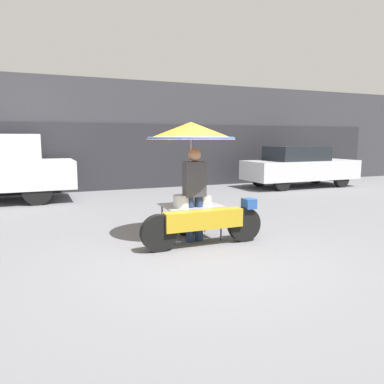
% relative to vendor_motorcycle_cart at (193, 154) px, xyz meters
% --- Properties ---
extents(ground_plane, '(36.00, 36.00, 0.00)m').
position_rel_vendor_motorcycle_cart_xyz_m(ground_plane, '(-0.27, -1.04, -1.58)').
color(ground_plane, slate).
extents(shopfront_building, '(28.00, 2.06, 3.96)m').
position_rel_vendor_motorcycle_cart_xyz_m(shopfront_building, '(-0.27, 8.36, 0.39)').
color(shopfront_building, '#38383D').
rests_on(shopfront_building, ground).
extents(vendor_motorcycle_cart, '(2.23, 1.63, 2.15)m').
position_rel_vendor_motorcycle_cart_xyz_m(vendor_motorcycle_cart, '(0.00, 0.00, 0.00)').
color(vendor_motorcycle_cart, black).
rests_on(vendor_motorcycle_cart, ground).
extents(vendor_person, '(0.38, 0.22, 1.67)m').
position_rel_vendor_motorcycle_cart_xyz_m(vendor_person, '(-0.03, -0.13, -0.64)').
color(vendor_person, navy).
rests_on(vendor_person, ground).
extents(parked_car, '(4.45, 1.71, 1.56)m').
position_rel_vendor_motorcycle_cart_xyz_m(parked_car, '(6.77, 5.48, -0.78)').
color(parked_car, black).
rests_on(parked_car, ground).
extents(potted_plant, '(0.74, 0.74, 0.97)m').
position_rel_vendor_motorcycle_cart_xyz_m(potted_plant, '(9.79, 6.68, -1.01)').
color(potted_plant, gray).
rests_on(potted_plant, ground).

